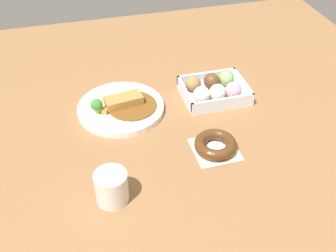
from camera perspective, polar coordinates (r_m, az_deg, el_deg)
ground_plane at (r=1.13m, az=1.82°, el=-1.32°), size 1.60×1.60×0.00m
curry_plate at (r=1.21m, az=-6.57°, el=2.65°), size 0.26×0.26×0.07m
donut_box at (r=1.27m, az=6.44°, el=5.14°), size 0.20×0.16×0.06m
chocolate_ring_donut at (r=1.08m, az=6.64°, el=-2.63°), size 0.12×0.12×0.03m
coffee_mug at (r=0.95m, az=-7.88°, el=-8.46°), size 0.08×0.08×0.08m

